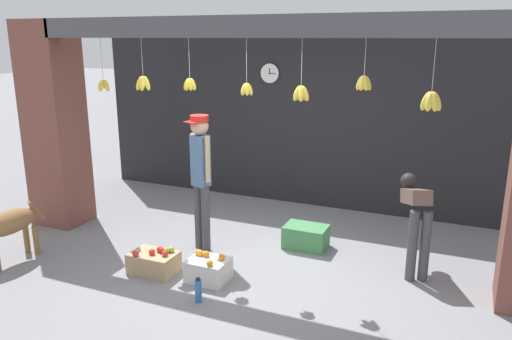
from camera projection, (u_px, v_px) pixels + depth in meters
The scene contains 12 objects.
ground_plane at pixel (244, 265), 6.01m from camera, with size 60.00×60.00×0.00m, color gray.
shop_back_wall at pixel (310, 116), 7.88m from camera, with size 7.48×0.12×2.89m, color #232326.
shop_pillar_left at pixel (55, 125), 7.08m from camera, with size 0.70×0.60×2.89m, color brown.
storefront_awning at pixel (249, 31), 5.40m from camera, with size 5.58×0.26×0.94m.
dog at pixel (5, 225), 5.95m from camera, with size 0.33×1.05×0.72m.
shopkeeper at pixel (201, 171), 6.20m from camera, with size 0.32×0.31×1.75m.
worker_stooping at pixel (416, 213), 5.68m from camera, with size 0.45×0.80×1.07m.
fruit_crate_oranges at pixel (208, 269), 5.61m from camera, with size 0.45×0.36×0.32m.
fruit_crate_apples at pixel (154, 262), 5.79m from camera, with size 0.53×0.37×0.31m.
produce_box_green at pixel (306, 237), 6.48m from camera, with size 0.55×0.37×0.29m, color #42844C.
water_bottle at pixel (198, 290), 5.15m from camera, with size 0.07×0.07×0.27m.
wall_clock at pixel (270, 73), 7.90m from camera, with size 0.32×0.03×0.32m.
Camera 1 is at (2.32, -4.99, 2.66)m, focal length 35.00 mm.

